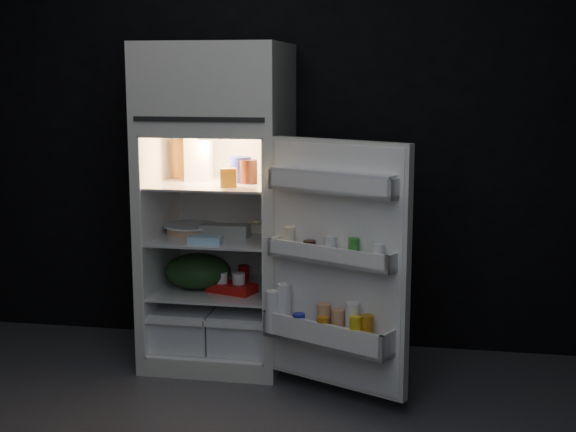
% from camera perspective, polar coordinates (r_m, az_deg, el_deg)
% --- Properties ---
extents(wall_back, '(4.00, 0.00, 2.70)m').
position_cam_1_polar(wall_back, '(4.78, -2.06, 6.90)').
color(wall_back, black).
rests_on(wall_back, ground).
extents(refrigerator, '(0.76, 0.71, 1.78)m').
position_cam_1_polar(refrigerator, '(4.49, -4.93, 1.59)').
color(refrigerator, silver).
rests_on(refrigerator, ground).
extents(fridge_door, '(0.73, 0.48, 1.22)m').
position_cam_1_polar(fridge_door, '(3.89, 3.30, -3.84)').
color(fridge_door, silver).
rests_on(fridge_door, ground).
extents(milk_jug, '(0.14, 0.14, 0.24)m').
position_cam_1_polar(milk_jug, '(4.51, -6.37, 4.04)').
color(milk_jug, white).
rests_on(milk_jug, refrigerator).
extents(mayo_jar, '(0.14, 0.14, 0.14)m').
position_cam_1_polar(mayo_jar, '(4.42, -3.38, 3.31)').
color(mayo_jar, '#1C2498').
rests_on(mayo_jar, refrigerator).
extents(jam_jar, '(0.11, 0.11, 0.13)m').
position_cam_1_polar(jam_jar, '(4.37, -2.83, 3.17)').
color(jam_jar, black).
rests_on(jam_jar, refrigerator).
extents(amber_bottle, '(0.09, 0.09, 0.22)m').
position_cam_1_polar(amber_bottle, '(4.63, -7.79, 4.05)').
color(amber_bottle, orange).
rests_on(amber_bottle, refrigerator).
extents(small_carton, '(0.09, 0.08, 0.10)m').
position_cam_1_polar(small_carton, '(4.24, -4.24, 2.74)').
color(small_carton, '#C07816').
rests_on(small_carton, refrigerator).
extents(egg_carton, '(0.27, 0.11, 0.07)m').
position_cam_1_polar(egg_carton, '(4.44, -4.53, -1.04)').
color(egg_carton, '#9B9B8D').
rests_on(egg_carton, refrigerator).
extents(pie, '(0.35, 0.35, 0.04)m').
position_cam_1_polar(pie, '(4.56, -6.91, -0.97)').
color(pie, tan).
rests_on(pie, refrigerator).
extents(flat_package, '(0.18, 0.10, 0.04)m').
position_cam_1_polar(flat_package, '(4.28, -5.92, -1.71)').
color(flat_package, '#98CAEB').
rests_on(flat_package, refrigerator).
extents(wrapped_pkg, '(0.11, 0.10, 0.05)m').
position_cam_1_polar(wrapped_pkg, '(4.58, -2.31, -0.81)').
color(wrapped_pkg, beige).
rests_on(wrapped_pkg, refrigerator).
extents(produce_bag, '(0.43, 0.38, 0.20)m').
position_cam_1_polar(produce_bag, '(4.53, -6.41, -3.92)').
color(produce_bag, '#193815').
rests_on(produce_bag, refrigerator).
extents(yogurt_tray, '(0.29, 0.21, 0.05)m').
position_cam_1_polar(yogurt_tray, '(4.45, -4.02, -5.11)').
color(yogurt_tray, red).
rests_on(yogurt_tray, refrigerator).
extents(small_can_red, '(0.07, 0.07, 0.09)m').
position_cam_1_polar(small_can_red, '(4.69, -3.16, -4.05)').
color(small_can_red, red).
rests_on(small_can_red, refrigerator).
extents(small_can_silver, '(0.09, 0.09, 0.09)m').
position_cam_1_polar(small_can_silver, '(4.65, -1.32, -4.16)').
color(small_can_silver, white).
rests_on(small_can_silver, refrigerator).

